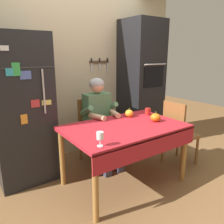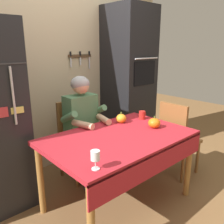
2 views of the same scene
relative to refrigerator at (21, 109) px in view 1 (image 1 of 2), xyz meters
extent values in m
plane|color=brown|center=(0.95, -0.96, -0.90)|extent=(10.00, 10.00, 0.00)
cube|color=#BCAD89|center=(1.00, 0.39, 0.40)|extent=(3.70, 0.10, 2.60)
cube|color=#4C3823|center=(1.35, 0.33, 0.53)|extent=(0.36, 0.02, 0.04)
cube|color=silver|center=(1.20, 0.32, 0.45)|extent=(0.02, 0.01, 0.12)
cube|color=black|center=(1.20, 0.32, 0.56)|extent=(0.02, 0.01, 0.06)
cube|color=silver|center=(1.35, 0.32, 0.46)|extent=(0.02, 0.01, 0.10)
cube|color=black|center=(1.35, 0.32, 0.56)|extent=(0.02, 0.01, 0.06)
cube|color=silver|center=(1.50, 0.32, 0.43)|extent=(0.02, 0.01, 0.16)
cube|color=black|center=(1.50, 0.32, 0.56)|extent=(0.02, 0.01, 0.06)
cube|color=black|center=(0.00, 0.00, 0.00)|extent=(0.68, 0.68, 1.80)
cylinder|color=silver|center=(0.19, -0.36, 0.25)|extent=(0.02, 0.02, 0.50)
cube|color=#333335|center=(0.00, -0.34, 0.52)|extent=(0.67, 0.01, 0.01)
cube|color=teal|center=(-0.14, -0.35, 0.48)|extent=(0.07, 0.01, 0.08)
cube|color=#E5D666|center=(0.21, -0.35, 0.12)|extent=(0.11, 0.02, 0.06)
cube|color=green|center=(-0.08, -0.35, 0.51)|extent=(0.08, 0.02, 0.14)
cube|color=silver|center=(-0.17, -0.35, 0.71)|extent=(0.08, 0.01, 0.05)
cube|color=#B73338|center=(0.09, -0.35, 0.12)|extent=(0.09, 0.01, 0.09)
cube|color=#4C66B7|center=(0.01, -0.35, 0.44)|extent=(0.12, 0.02, 0.09)
cube|color=orange|center=(-0.05, -0.35, -0.04)|extent=(0.07, 0.02, 0.11)
cube|color=black|center=(2.00, 0.04, 0.15)|extent=(0.60, 0.60, 2.10)
cube|color=black|center=(2.00, -0.26, 0.30)|extent=(0.42, 0.01, 0.32)
cylinder|color=silver|center=(2.00, -0.29, 0.50)|extent=(0.45, 0.02, 0.02)
cylinder|color=#9E6B33|center=(0.31, -1.25, -0.55)|extent=(0.06, 0.06, 0.70)
cylinder|color=#9E6B33|center=(0.31, -0.47, -0.55)|extent=(0.06, 0.06, 0.70)
cylinder|color=#9E6B33|center=(1.59, -1.25, -0.55)|extent=(0.06, 0.06, 0.70)
cylinder|color=#9E6B33|center=(1.59, -0.47, -0.55)|extent=(0.06, 0.06, 0.70)
cube|color=#A81E28|center=(0.95, -0.86, -0.18)|extent=(1.40, 0.90, 0.04)
cube|color=#A81E28|center=(0.95, -1.30, -0.28)|extent=(1.40, 0.01, 0.20)
cube|color=brown|center=(0.96, -0.17, -0.47)|extent=(0.40, 0.40, 0.04)
cube|color=brown|center=(0.96, 0.01, -0.21)|extent=(0.36, 0.04, 0.48)
cylinder|color=brown|center=(0.79, -0.34, -0.69)|extent=(0.04, 0.04, 0.41)
cylinder|color=brown|center=(0.79, 0.00, -0.69)|extent=(0.04, 0.04, 0.41)
cylinder|color=brown|center=(1.13, -0.34, -0.69)|extent=(0.04, 0.04, 0.41)
cylinder|color=brown|center=(1.13, 0.00, -0.69)|extent=(0.04, 0.04, 0.41)
cube|color=#38384C|center=(0.86, -0.55, -0.86)|extent=(0.10, 0.22, 0.08)
cube|color=#38384C|center=(1.06, -0.55, -0.86)|extent=(0.10, 0.22, 0.08)
cylinder|color=#38384C|center=(0.86, -0.49, -0.67)|extent=(0.09, 0.09, 0.38)
cylinder|color=#38384C|center=(1.06, -0.49, -0.67)|extent=(0.09, 0.09, 0.38)
cube|color=#38384C|center=(0.87, -0.33, -0.40)|extent=(0.12, 0.40, 0.11)
cube|color=#38384C|center=(1.05, -0.33, -0.40)|extent=(0.12, 0.40, 0.11)
cube|color=#4C7F56|center=(0.96, -0.21, -0.11)|extent=(0.36, 0.20, 0.48)
cylinder|color=#4C7F56|center=(0.76, -0.28, -0.07)|extent=(0.07, 0.26, 0.18)
cylinder|color=#4C7F56|center=(1.16, -0.28, -0.07)|extent=(0.07, 0.26, 0.18)
cylinder|color=#D8A884|center=(0.82, -0.45, -0.13)|extent=(0.13, 0.27, 0.07)
cylinder|color=#D8A884|center=(1.10, -0.45, -0.13)|extent=(0.13, 0.27, 0.07)
sphere|color=#D8A884|center=(0.96, -0.23, 0.24)|extent=(0.19, 0.19, 0.19)
ellipsoid|color=#99999E|center=(0.96, -0.22, 0.26)|extent=(0.21, 0.21, 0.17)
cube|color=brown|center=(1.93, -0.92, -0.47)|extent=(0.40, 0.40, 0.04)
cube|color=brown|center=(1.75, -0.92, -0.21)|extent=(0.04, 0.36, 0.48)
cylinder|color=brown|center=(2.10, -1.09, -0.69)|extent=(0.04, 0.04, 0.41)
cylinder|color=brown|center=(1.76, -1.09, -0.69)|extent=(0.04, 0.04, 0.41)
cylinder|color=brown|center=(2.10, -0.75, -0.69)|extent=(0.04, 0.04, 0.41)
cylinder|color=brown|center=(1.76, -0.75, -0.69)|extent=(0.04, 0.04, 0.41)
cylinder|color=#B2231E|center=(1.51, -0.66, -0.11)|extent=(0.08, 0.08, 0.09)
torus|color=#B2231E|center=(1.55, -0.66, -0.11)|extent=(0.05, 0.01, 0.05)
cylinder|color=white|center=(0.39, -1.21, -0.16)|extent=(0.06, 0.06, 0.01)
cylinder|color=white|center=(0.39, -1.21, -0.12)|extent=(0.01, 0.01, 0.06)
cylinder|color=white|center=(0.39, -1.21, -0.06)|extent=(0.07, 0.07, 0.07)
ellipsoid|color=orange|center=(1.37, -0.94, -0.11)|extent=(0.13, 0.13, 0.10)
cylinder|color=#4C6023|center=(1.37, -0.94, -0.05)|extent=(0.02, 0.02, 0.02)
ellipsoid|color=orange|center=(1.24, -0.59, -0.11)|extent=(0.11, 0.11, 0.10)
cylinder|color=#4C6023|center=(1.24, -0.59, -0.05)|extent=(0.02, 0.02, 0.02)
camera|label=1|loc=(-0.62, -2.84, 0.66)|focal=36.11mm
camera|label=2|loc=(-0.49, -2.36, 0.66)|focal=37.65mm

